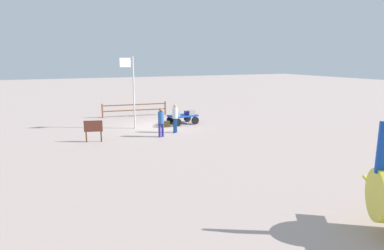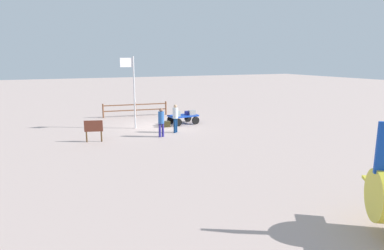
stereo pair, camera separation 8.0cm
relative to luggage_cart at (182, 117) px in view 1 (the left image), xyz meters
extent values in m
plane|color=#B9A198|center=(1.90, -0.04, -0.46)|extent=(120.00, 120.00, 0.00)
cube|color=#163EB3|center=(-0.02, 0.00, 0.12)|extent=(2.07, 1.26, 0.10)
cube|color=#163EB3|center=(0.91, 0.10, 0.12)|extent=(0.19, 1.00, 0.10)
cylinder|color=black|center=(0.60, 0.62, -0.19)|extent=(0.54, 0.18, 0.53)
cylinder|color=black|center=(0.72, -0.47, -0.19)|extent=(0.54, 0.18, 0.53)
cylinder|color=black|center=(-0.77, 0.47, -0.19)|extent=(0.54, 0.18, 0.53)
cylinder|color=black|center=(-0.65, -0.62, -0.19)|extent=(0.54, 0.18, 0.53)
cube|color=gray|center=(-0.59, 0.24, 0.34)|extent=(0.48, 0.32, 0.33)
cube|color=gray|center=(0.61, 0.41, 0.35)|extent=(0.48, 0.34, 0.35)
cube|color=navy|center=(-0.43, 0.11, 0.31)|extent=(0.60, 0.40, 0.27)
cube|color=#352F17|center=(1.44, 0.49, -0.26)|extent=(0.58, 0.34, 0.39)
cylinder|color=navy|center=(1.37, 2.29, -0.02)|extent=(0.14, 0.14, 0.89)
cylinder|color=navy|center=(1.52, 2.42, -0.02)|extent=(0.14, 0.14, 0.89)
cylinder|color=silver|center=(1.45, 2.35, 0.75)|extent=(0.47, 0.47, 0.65)
sphere|color=tan|center=(1.45, 2.35, 1.18)|extent=(0.20, 0.20, 0.20)
cylinder|color=navy|center=(2.50, 3.07, -0.06)|extent=(0.14, 0.14, 0.80)
cylinder|color=navy|center=(2.70, 3.10, -0.06)|extent=(0.14, 0.14, 0.80)
cylinder|color=#2A5BA9|center=(2.60, 3.08, 0.68)|extent=(0.39, 0.39, 0.68)
sphere|color=#91654E|center=(2.60, 3.08, 1.13)|extent=(0.21, 0.21, 0.21)
cylinder|color=silver|center=(3.39, 0.11, 1.85)|extent=(0.10, 0.10, 4.61)
cube|color=white|center=(3.83, 0.11, 3.77)|extent=(0.79, 0.10, 0.57)
cylinder|color=#4C3319|center=(5.95, 2.83, -0.17)|extent=(0.08, 0.08, 0.58)
cylinder|color=#4C3319|center=(6.71, 2.62, -0.17)|extent=(0.08, 0.08, 0.58)
cube|color=brown|center=(6.33, 2.72, 0.42)|extent=(0.96, 0.32, 0.61)
cylinder|color=brown|center=(-0.20, -4.12, 0.09)|extent=(0.12, 0.12, 1.09)
cylinder|color=brown|center=(2.24, -4.40, 0.09)|extent=(0.12, 0.12, 1.09)
cylinder|color=brown|center=(4.68, -4.68, 0.09)|extent=(0.12, 0.12, 1.09)
cube|color=brown|center=(2.24, -4.40, 0.47)|extent=(4.89, 0.63, 0.08)
cube|color=brown|center=(2.24, -4.40, 0.03)|extent=(4.89, 0.63, 0.08)
camera|label=1|loc=(8.54, 20.80, 4.00)|focal=30.79mm
camera|label=2|loc=(8.46, 20.83, 4.00)|focal=30.79mm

